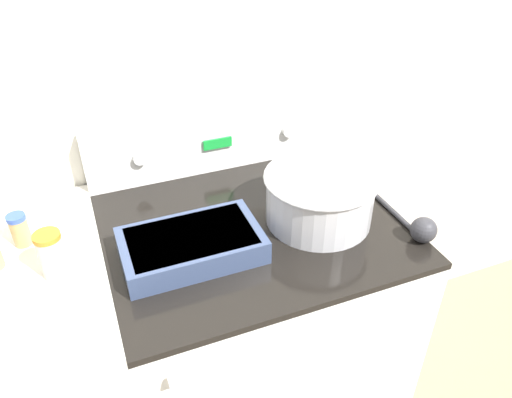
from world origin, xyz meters
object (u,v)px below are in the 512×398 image
casserole_dish (192,244)px  spice_jar_blue_cap (20,230)px  spice_jar_orange_cap (52,255)px  ladle (419,227)px  mixing_bowl (320,195)px

casserole_dish → spice_jar_blue_cap: bearing=154.2°
casserole_dish → spice_jar_orange_cap: size_ratio=2.87×
casserole_dish → spice_jar_orange_cap: 0.32m
casserole_dish → ladle: bearing=-14.5°
spice_jar_blue_cap → spice_jar_orange_cap: bearing=-64.5°
ladle → spice_jar_blue_cap: (-0.96, 0.34, 0.03)m
mixing_bowl → spice_jar_blue_cap: 0.77m
mixing_bowl → spice_jar_orange_cap: bearing=178.3°
casserole_dish → spice_jar_blue_cap: (-0.39, 0.19, 0.02)m
mixing_bowl → spice_jar_orange_cap: size_ratio=2.54×
ladle → spice_jar_blue_cap: bearing=160.7°
casserole_dish → spice_jar_orange_cap: spice_jar_orange_cap is taller
ladle → spice_jar_blue_cap: spice_jar_blue_cap is taller
mixing_bowl → spice_jar_blue_cap: (-0.75, 0.17, -0.02)m
mixing_bowl → casserole_dish: bearing=-177.1°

